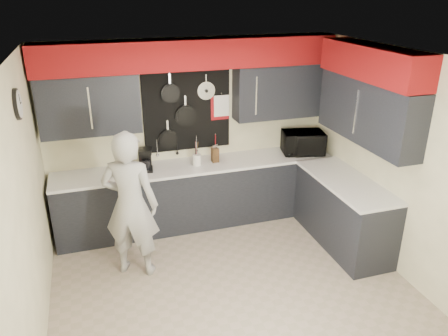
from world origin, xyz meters
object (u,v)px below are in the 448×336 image
object	(u,v)px
microwave	(303,143)
utensil_crock	(197,160)
coffee_maker	(145,159)
knife_block	(215,155)
person	(130,205)

from	to	relation	value
microwave	utensil_crock	size ratio (longest dim) A/B	3.88
microwave	coffee_maker	xyz separation A→B (m)	(-2.30, 0.06, -0.00)
knife_block	utensil_crock	world-z (taller)	knife_block
knife_block	person	distance (m)	1.58
coffee_maker	person	xyz separation A→B (m)	(-0.32, -0.92, -0.19)
person	microwave	bearing A→B (deg)	-137.66
knife_block	utensil_crock	xyz separation A→B (m)	(-0.27, -0.03, -0.03)
coffee_maker	person	distance (m)	0.99
knife_block	utensil_crock	size ratio (longest dim) A/B	1.34
knife_block	utensil_crock	distance (m)	0.28
utensil_crock	coffee_maker	xyz separation A→B (m)	(-0.70, 0.04, 0.08)
microwave	person	bearing A→B (deg)	-149.37
microwave	utensil_crock	world-z (taller)	microwave
utensil_crock	coffee_maker	world-z (taller)	coffee_maker
knife_block	coffee_maker	world-z (taller)	coffee_maker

